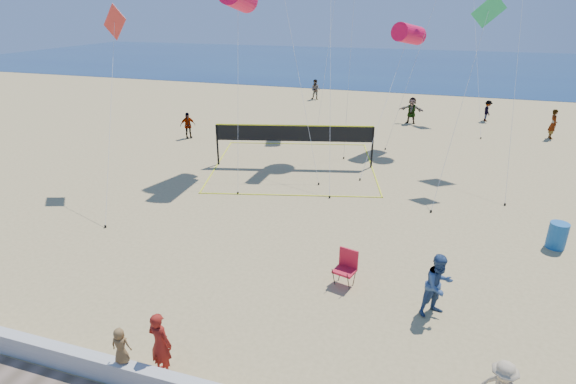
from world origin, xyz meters
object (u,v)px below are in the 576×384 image
(woman, at_px, (160,344))
(camp_chair, at_px, (346,265))
(volleyball_net, at_px, (294,138))
(trash_barrel, at_px, (557,235))

(woman, distance_m, camp_chair, 6.05)
(camp_chair, bearing_deg, woman, -109.88)
(camp_chair, height_order, volleyball_net, volleyball_net)
(camp_chair, bearing_deg, trash_barrel, 48.48)
(woman, distance_m, trash_barrel, 13.98)
(trash_barrel, distance_m, volleyball_net, 12.98)
(trash_barrel, relative_size, volleyball_net, 0.09)
(woman, bearing_deg, camp_chair, -114.91)
(woman, relative_size, trash_barrel, 1.74)
(woman, relative_size, camp_chair, 1.31)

